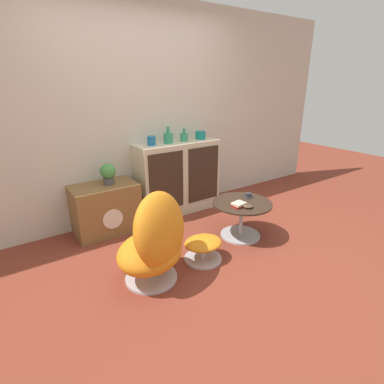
{
  "coord_description": "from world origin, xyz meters",
  "views": [
    {
      "loc": [
        -1.59,
        -1.95,
        1.69
      ],
      "look_at": [
        0.14,
        0.56,
        0.55
      ],
      "focal_mm": 28.0,
      "sensor_mm": 36.0,
      "label": 1
    }
  ],
  "objects_px": {
    "teacup": "(248,195)",
    "ottoman": "(203,246)",
    "vase_leftmost": "(151,141)",
    "vase_inner_right": "(184,137)",
    "vase_inner_left": "(168,137)",
    "tv_console": "(106,208)",
    "potted_plant": "(108,173)",
    "book_stack": "(239,204)",
    "bowl": "(248,206)",
    "coffee_table": "(241,215)",
    "egg_chair": "(155,242)",
    "sideboard": "(178,177)",
    "vase_rightmost": "(200,135)"
  },
  "relations": [
    {
      "from": "sideboard",
      "to": "tv_console",
      "type": "height_order",
      "value": "sideboard"
    },
    {
      "from": "vase_rightmost",
      "to": "potted_plant",
      "type": "xyz_separation_m",
      "value": [
        -1.31,
        -0.03,
        -0.3
      ]
    },
    {
      "from": "vase_inner_left",
      "to": "book_stack",
      "type": "xyz_separation_m",
      "value": [
        0.22,
        -1.08,
        -0.58
      ]
    },
    {
      "from": "tv_console",
      "to": "vase_inner_left",
      "type": "bearing_deg",
      "value": 2.17
    },
    {
      "from": "tv_console",
      "to": "vase_inner_right",
      "type": "xyz_separation_m",
      "value": [
        1.12,
        0.03,
        0.72
      ]
    },
    {
      "from": "vase_inner_right",
      "to": "book_stack",
      "type": "bearing_deg",
      "value": -90.58
    },
    {
      "from": "vase_leftmost",
      "to": "vase_inner_right",
      "type": "bearing_deg",
      "value": 0.0
    },
    {
      "from": "coffee_table",
      "to": "teacup",
      "type": "distance_m",
      "value": 0.25
    },
    {
      "from": "sideboard",
      "to": "coffee_table",
      "type": "relative_size",
      "value": 1.69
    },
    {
      "from": "egg_chair",
      "to": "teacup",
      "type": "relative_size",
      "value": 7.55
    },
    {
      "from": "coffee_table",
      "to": "vase_inner_left",
      "type": "xyz_separation_m",
      "value": [
        -0.34,
        1.02,
        0.75
      ]
    },
    {
      "from": "egg_chair",
      "to": "potted_plant",
      "type": "distance_m",
      "value": 1.22
    },
    {
      "from": "teacup",
      "to": "ottoman",
      "type": "bearing_deg",
      "value": -164.52
    },
    {
      "from": "coffee_table",
      "to": "vase_leftmost",
      "type": "height_order",
      "value": "vase_leftmost"
    },
    {
      "from": "tv_console",
      "to": "book_stack",
      "type": "height_order",
      "value": "tv_console"
    },
    {
      "from": "tv_console",
      "to": "teacup",
      "type": "relative_size",
      "value": 6.3
    },
    {
      "from": "egg_chair",
      "to": "bowl",
      "type": "relative_size",
      "value": 7.71
    },
    {
      "from": "tv_console",
      "to": "coffee_table",
      "type": "bearing_deg",
      "value": -39.01
    },
    {
      "from": "vase_inner_left",
      "to": "vase_leftmost",
      "type": "bearing_deg",
      "value": 180.0
    },
    {
      "from": "egg_chair",
      "to": "vase_inner_left",
      "type": "height_order",
      "value": "vase_inner_left"
    },
    {
      "from": "vase_rightmost",
      "to": "bowl",
      "type": "xyz_separation_m",
      "value": [
        -0.21,
        -1.16,
        -0.57
      ]
    },
    {
      "from": "tv_console",
      "to": "vase_leftmost",
      "type": "bearing_deg",
      "value": 2.95
    },
    {
      "from": "ottoman",
      "to": "book_stack",
      "type": "relative_size",
      "value": 2.54
    },
    {
      "from": "potted_plant",
      "to": "sideboard",
      "type": "bearing_deg",
      "value": 1.76
    },
    {
      "from": "sideboard",
      "to": "vase_inner_left",
      "type": "xyz_separation_m",
      "value": [
        -0.13,
        0.0,
        0.54
      ]
    },
    {
      "from": "tv_console",
      "to": "vase_leftmost",
      "type": "relative_size",
      "value": 6.49
    },
    {
      "from": "egg_chair",
      "to": "tv_console",
      "type": "bearing_deg",
      "value": 91.65
    },
    {
      "from": "sideboard",
      "to": "potted_plant",
      "type": "height_order",
      "value": "sideboard"
    },
    {
      "from": "book_stack",
      "to": "ottoman",
      "type": "bearing_deg",
      "value": -170.66
    },
    {
      "from": "egg_chair",
      "to": "vase_rightmost",
      "type": "distance_m",
      "value": 1.91
    },
    {
      "from": "ottoman",
      "to": "coffee_table",
      "type": "bearing_deg",
      "value": 12.99
    },
    {
      "from": "potted_plant",
      "to": "bowl",
      "type": "height_order",
      "value": "potted_plant"
    },
    {
      "from": "vase_leftmost",
      "to": "potted_plant",
      "type": "height_order",
      "value": "vase_leftmost"
    },
    {
      "from": "vase_leftmost",
      "to": "potted_plant",
      "type": "xyz_separation_m",
      "value": [
        -0.58,
        -0.03,
        -0.3
      ]
    },
    {
      "from": "ottoman",
      "to": "vase_leftmost",
      "type": "height_order",
      "value": "vase_leftmost"
    },
    {
      "from": "vase_leftmost",
      "to": "bowl",
      "type": "height_order",
      "value": "vase_leftmost"
    },
    {
      "from": "vase_inner_left",
      "to": "teacup",
      "type": "xyz_separation_m",
      "value": [
        0.5,
        -0.95,
        -0.58
      ]
    },
    {
      "from": "vase_leftmost",
      "to": "book_stack",
      "type": "bearing_deg",
      "value": -67.08
    },
    {
      "from": "coffee_table",
      "to": "teacup",
      "type": "bearing_deg",
      "value": 24.58
    },
    {
      "from": "vase_inner_right",
      "to": "teacup",
      "type": "xyz_separation_m",
      "value": [
        0.27,
        -0.95,
        -0.57
      ]
    },
    {
      "from": "egg_chair",
      "to": "vase_leftmost",
      "type": "distance_m",
      "value": 1.49
    },
    {
      "from": "egg_chair",
      "to": "potted_plant",
      "type": "relative_size",
      "value": 3.63
    },
    {
      "from": "ottoman",
      "to": "vase_rightmost",
      "type": "distance_m",
      "value": 1.66
    },
    {
      "from": "vase_rightmost",
      "to": "potted_plant",
      "type": "bearing_deg",
      "value": -178.56
    },
    {
      "from": "vase_inner_left",
      "to": "bowl",
      "type": "height_order",
      "value": "vase_inner_left"
    },
    {
      "from": "vase_inner_left",
      "to": "vase_inner_right",
      "type": "relative_size",
      "value": 1.25
    },
    {
      "from": "ottoman",
      "to": "vase_inner_right",
      "type": "distance_m",
      "value": 1.55
    },
    {
      "from": "vase_rightmost",
      "to": "potted_plant",
      "type": "relative_size",
      "value": 0.58
    },
    {
      "from": "tv_console",
      "to": "bowl",
      "type": "distance_m",
      "value": 1.63
    },
    {
      "from": "vase_rightmost",
      "to": "sideboard",
      "type": "bearing_deg",
      "value": -179.4
    }
  ]
}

